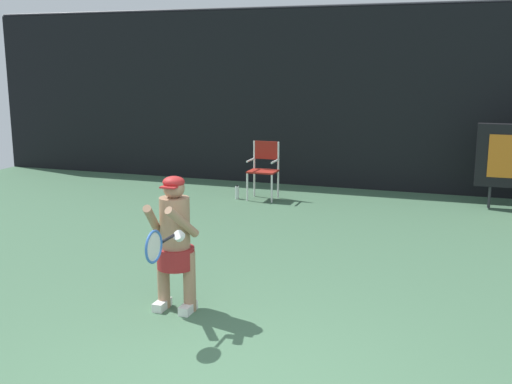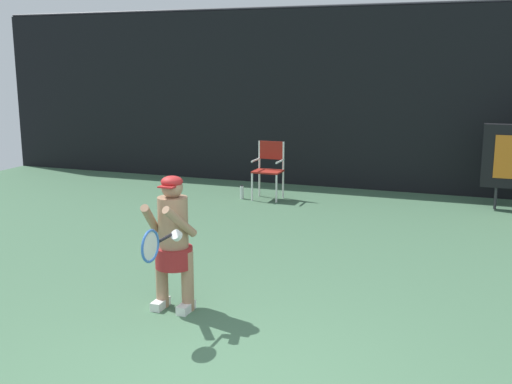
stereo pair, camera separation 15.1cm
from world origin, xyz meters
TOP-DOWN VIEW (x-y plane):
  - backdrop_screen at (0.00, 8.50)m, footprint 18.00×0.12m
  - umpire_chair at (-1.98, 6.95)m, footprint 0.52×0.44m
  - water_bottle at (-2.46, 6.76)m, footprint 0.07×0.07m
  - tennis_player at (-1.17, 1.53)m, footprint 0.52×0.59m
  - tennis_racket at (-1.04, 0.86)m, footprint 0.03×0.60m

SIDE VIEW (x-z plane):
  - water_bottle at x=-2.46m, z-range -0.01..0.26m
  - umpire_chair at x=-1.98m, z-range 0.08..1.16m
  - tennis_player at x=-1.17m, z-range 0.05..1.47m
  - tennis_racket at x=-1.04m, z-range 0.74..1.05m
  - backdrop_screen at x=0.00m, z-range -0.02..3.64m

